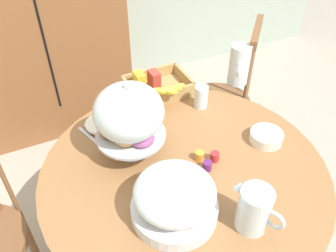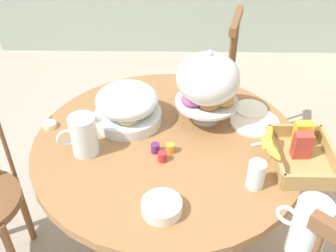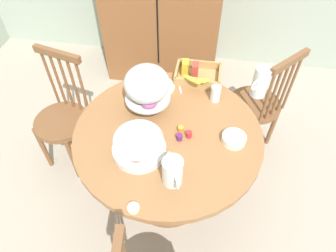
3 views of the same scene
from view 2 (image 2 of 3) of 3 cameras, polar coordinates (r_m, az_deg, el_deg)
dining_table at (r=1.80m, az=-0.06°, el=-7.72°), size 1.14×1.14×0.74m
windsor_chair_facing_door at (r=2.50m, az=5.76°, el=4.84°), size 0.42×0.42×0.97m
pastry_stand_with_dome at (r=1.67m, az=5.89°, el=6.47°), size 0.28×0.28×0.34m
fruit_platter_covered at (r=1.71m, az=-5.99°, el=3.00°), size 0.30×0.30×0.18m
orange_juice_pitcher at (r=1.58m, az=-12.25°, el=-1.54°), size 0.11×0.18×0.17m
milk_pitcher at (r=1.26m, az=19.83°, el=-14.28°), size 0.13×0.16×0.21m
cereal_basket at (r=1.61m, az=18.52°, el=-3.57°), size 0.32×0.30×0.12m
china_plate_large at (r=1.78m, az=12.59°, el=0.56°), size 0.22×0.22×0.01m
china_plate_small at (r=1.84m, az=12.06°, el=2.49°), size 0.15×0.15×0.01m
cereal_bowl at (r=1.35m, az=-0.93°, el=-11.77°), size 0.14×0.14×0.04m
drinking_glass at (r=1.45m, az=12.80°, el=-6.97°), size 0.06×0.06×0.11m
butter_dish at (r=1.79m, az=-16.99°, el=0.16°), size 0.06×0.06×0.02m
jam_jar_strawberry at (r=1.53m, az=-0.83°, el=-4.52°), size 0.04×0.04×0.04m
jam_jar_apricot at (r=1.57m, az=0.34°, el=-3.27°), size 0.04×0.04×0.04m
jam_jar_grape at (r=1.58m, az=-1.87°, el=-3.24°), size 0.04×0.04×0.04m
table_knife at (r=1.88m, az=10.63°, el=2.91°), size 0.07×0.17×0.01m
dinner_fork at (r=1.90m, az=10.24°, el=3.40°), size 0.07×0.17×0.01m
soup_spoon at (r=1.69m, az=14.74°, el=-2.23°), size 0.07×0.17×0.01m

